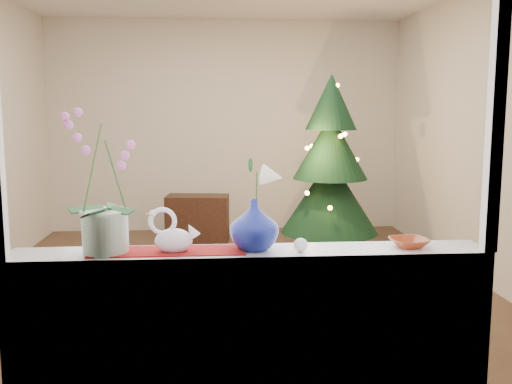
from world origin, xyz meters
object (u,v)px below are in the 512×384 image
blue_vase (254,221)px  amber_dish (409,243)px  side_table (198,218)px  swan (174,231)px  paperweight (301,245)px  xmas_tree (330,165)px  orchid_pot (103,182)px

blue_vase → amber_dish: (0.73, -0.01, -0.12)m
amber_dish → side_table: amber_dish is taller
swan → paperweight: swan is taller
paperweight → xmas_tree: 3.68m
swan → blue_vase: 0.37m
swan → xmas_tree: size_ratio=0.12×
xmas_tree → swan: bearing=-112.3°
orchid_pot → xmas_tree: 3.95m
orchid_pot → amber_dish: 1.43m
blue_vase → paperweight: size_ratio=4.24×
amber_dish → paperweight: bearing=-174.7°
swan → amber_dish: swan is taller
paperweight → side_table: (-0.58, 4.25, -0.68)m
swan → blue_vase: (0.37, 0.02, 0.04)m
amber_dish → xmas_tree: 3.55m
swan → amber_dish: (1.10, 0.01, -0.08)m
xmas_tree → paperweight: bearing=-103.8°
xmas_tree → side_table: size_ratio=2.65×
blue_vase → side_table: 4.28m
paperweight → xmas_tree: (0.88, 3.58, 0.02)m
swan → xmas_tree: (1.45, 3.54, -0.05)m
paperweight → amber_dish: paperweight is taller
paperweight → orchid_pot: bearing=177.0°
orchid_pot → paperweight: orchid_pot is taller
blue_vase → paperweight: bearing=-15.7°
blue_vase → side_table: blue_vase is taller
paperweight → side_table: paperweight is taller
swan → paperweight: size_ratio=3.61×
paperweight → amber_dish: 0.52m
side_table → amber_dish: bearing=-69.1°
blue_vase → side_table: bearing=95.1°
amber_dish → blue_vase: bearing=179.2°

